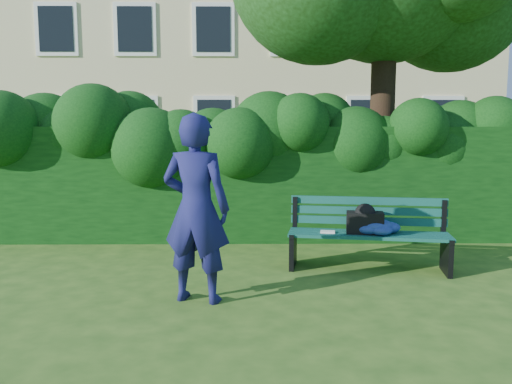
{
  "coord_description": "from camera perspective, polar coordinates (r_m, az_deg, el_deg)",
  "views": [
    {
      "loc": [
        -0.08,
        -5.84,
        1.76
      ],
      "look_at": [
        0.0,
        0.6,
        0.95
      ],
      "focal_mm": 35.0,
      "sensor_mm": 36.0,
      "label": 1
    }
  ],
  "objects": [
    {
      "name": "ground",
      "position": [
        6.1,
        0.07,
        -9.61
      ],
      "size": [
        80.0,
        80.0,
        0.0
      ],
      "primitive_type": "plane",
      "color": "#2D551A",
      "rests_on": "ground"
    },
    {
      "name": "apartment_building",
      "position": [
        20.27,
        -0.48,
        19.26
      ],
      "size": [
        16.0,
        8.08,
        12.0
      ],
      "color": "beige",
      "rests_on": "ground"
    },
    {
      "name": "hedge",
      "position": [
        8.08,
        -0.13,
        1.07
      ],
      "size": [
        10.0,
        1.0,
        1.8
      ],
      "color": "black",
      "rests_on": "ground"
    },
    {
      "name": "park_bench",
      "position": [
        6.45,
        12.82,
        -4.21
      ],
      "size": [
        2.05,
        0.88,
        0.89
      ],
      "rotation": [
        0.0,
        0.0,
        -0.17
      ],
      "color": "#0D453A",
      "rests_on": "ground"
    },
    {
      "name": "man_reading",
      "position": [
        5.09,
        -6.86,
        -1.91
      ],
      "size": [
        0.79,
        0.62,
        1.92
      ],
      "primitive_type": "imported",
      "rotation": [
        0.0,
        0.0,
        2.9
      ],
      "color": "#171952",
      "rests_on": "ground"
    }
  ]
}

